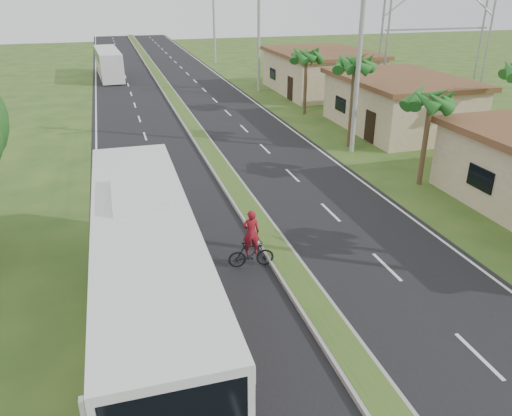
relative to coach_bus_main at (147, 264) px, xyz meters
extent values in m
plane|color=#2E4E1C|center=(5.08, -3.77, -2.27)|extent=(180.00, 180.00, 0.00)
cube|color=black|center=(5.08, 16.23, -2.26)|extent=(14.00, 160.00, 0.02)
cube|color=gray|center=(5.08, 16.23, -2.18)|extent=(1.20, 160.00, 0.17)
cube|color=#2E4E1C|center=(5.08, 16.23, -2.09)|extent=(0.95, 160.00, 0.02)
cube|color=silver|center=(-1.62, 16.23, -2.27)|extent=(0.12, 160.00, 0.01)
cube|color=silver|center=(11.78, 16.23, -2.27)|extent=(0.12, 160.00, 0.01)
cube|color=tan|center=(19.08, 18.23, -0.60)|extent=(7.00, 10.00, 3.35)
cube|color=brown|center=(19.08, 18.23, 1.24)|extent=(7.60, 10.60, 0.32)
cube|color=tan|center=(19.08, 32.23, -0.52)|extent=(8.00, 11.00, 3.50)
cube|color=brown|center=(19.08, 32.23, 1.39)|extent=(8.60, 11.60, 0.32)
cylinder|color=#473321|center=(14.48, 8.23, 0.03)|extent=(0.26, 0.26, 4.60)
cylinder|color=#473321|center=(13.88, 15.23, 0.43)|extent=(0.26, 0.26, 5.40)
cylinder|color=#473321|center=(14.38, 24.23, 0.13)|extent=(0.26, 0.26, 4.80)
cylinder|color=gray|center=(13.58, 14.23, 3.73)|extent=(0.28, 0.28, 12.00)
cylinder|color=gray|center=(13.58, 34.23, 3.23)|extent=(0.28, 0.28, 11.00)
cylinder|color=gray|center=(13.58, 54.23, 2.98)|extent=(0.28, 0.28, 10.50)
cylinder|color=gray|center=(22.08, 25.73, 3.73)|extent=(0.18, 0.18, 12.00)
cylinder|color=gray|center=(32.08, 25.73, 3.73)|extent=(0.18, 0.18, 12.00)
cylinder|color=gray|center=(22.08, 26.73, 3.73)|extent=(0.18, 0.18, 12.00)
cylinder|color=gray|center=(32.08, 26.73, 3.73)|extent=(0.18, 0.18, 12.00)
cube|color=gray|center=(27.08, 26.23, 3.73)|extent=(10.00, 0.14, 0.14)
cube|color=silver|center=(0.00, -0.06, -0.12)|extent=(2.74, 12.80, 3.36)
cube|color=black|center=(0.00, 0.58, 0.62)|extent=(2.78, 10.24, 1.34)
cube|color=red|center=(-0.01, -1.34, -0.79)|extent=(2.75, 5.56, 0.59)
cube|color=yellow|center=(0.00, 0.26, -1.05)|extent=(2.73, 3.21, 0.27)
cube|color=silver|center=(0.01, 1.22, 1.71)|extent=(1.51, 2.57, 0.30)
cylinder|color=black|center=(1.18, -4.12, -1.72)|extent=(0.35, 1.11, 1.11)
cylinder|color=black|center=(-1.18, 3.35, -1.72)|extent=(0.35, 1.11, 1.11)
cylinder|color=black|center=(1.22, 3.34, -1.72)|extent=(0.35, 1.11, 1.11)
cube|color=silver|center=(-0.07, 46.00, -0.69)|extent=(2.83, 10.48, 2.89)
cube|color=black|center=(-0.10, 46.46, 0.17)|extent=(2.73, 7.78, 0.98)
cube|color=#E34B16|center=(-0.02, 45.10, -1.24)|extent=(2.58, 5.08, 0.32)
cylinder|color=black|center=(-0.83, 41.67, -1.84)|extent=(0.32, 0.88, 0.87)
cylinder|color=black|center=(1.15, 41.78, -1.84)|extent=(0.32, 0.88, 0.87)
cylinder|color=black|center=(-1.28, 49.78, -1.84)|extent=(0.32, 0.88, 0.87)
cylinder|color=black|center=(0.70, 49.89, -1.84)|extent=(0.32, 0.88, 0.87)
imported|color=black|center=(3.82, 2.71, -1.77)|extent=(1.72, 0.67, 1.01)
imported|color=maroon|center=(3.82, 2.71, -0.87)|extent=(0.67, 0.48, 1.71)
camera|label=1|loc=(-0.49, -12.54, 7.21)|focal=35.00mm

